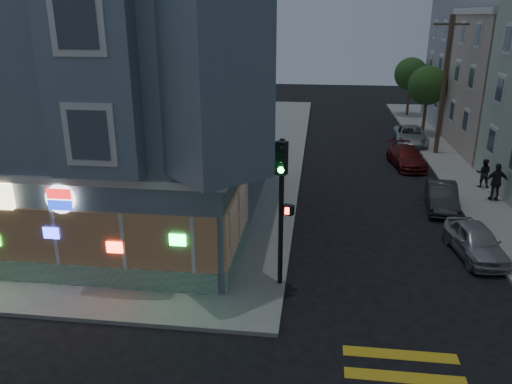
% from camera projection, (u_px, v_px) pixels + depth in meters
% --- Properties ---
extents(ground, '(120.00, 120.00, 0.00)m').
position_uv_depth(ground, '(161.00, 374.00, 13.39)').
color(ground, black).
rests_on(ground, ground).
extents(sidewalk_nw, '(33.00, 42.00, 0.15)m').
position_uv_depth(sidewalk_nw, '(78.00, 146.00, 36.47)').
color(sidewalk_nw, gray).
rests_on(sidewalk_nw, ground).
extents(corner_building, '(14.60, 14.60, 11.40)m').
position_uv_depth(corner_building, '(98.00, 92.00, 22.42)').
color(corner_building, slate).
rests_on(corner_building, sidewalk_nw).
extents(row_house_d, '(12.00, 8.60, 10.50)m').
position_uv_depth(row_house_d, '(512.00, 63.00, 41.02)').
color(row_house_d, '#9C97A7').
rests_on(row_house_d, sidewalk_ne).
extents(utility_pole, '(2.20, 0.30, 9.00)m').
position_uv_depth(utility_pole, '(444.00, 84.00, 32.77)').
color(utility_pole, '#4C3826').
rests_on(utility_pole, sidewalk_ne).
extents(street_tree_near, '(3.00, 3.00, 5.30)m').
position_uv_depth(street_tree_near, '(428.00, 86.00, 38.65)').
color(street_tree_near, '#4C3826').
rests_on(street_tree_near, sidewalk_ne).
extents(street_tree_far, '(3.00, 3.00, 5.30)m').
position_uv_depth(street_tree_far, '(411.00, 74.00, 46.12)').
color(street_tree_far, '#4C3826').
rests_on(street_tree_far, sidewalk_ne).
extents(pedestrian_a, '(0.90, 0.77, 1.59)m').
position_uv_depth(pedestrian_a, '(484.00, 173.00, 27.27)').
color(pedestrian_a, black).
rests_on(pedestrian_a, sidewalk_ne).
extents(pedestrian_b, '(1.16, 0.53, 1.94)m').
position_uv_depth(pedestrian_b, '(497.00, 182.00, 25.24)').
color(pedestrian_b, '#252129').
rests_on(pedestrian_b, sidewalk_ne).
extents(parked_car_a, '(1.97, 3.98, 1.31)m').
position_uv_depth(parked_car_a, '(476.00, 241.00, 19.75)').
color(parked_car_a, '#A7A9AF').
rests_on(parked_car_a, ground).
extents(parked_car_b, '(1.79, 4.02, 1.28)m').
position_uv_depth(parked_car_b, '(442.00, 196.00, 24.63)').
color(parked_car_b, '#313336').
rests_on(parked_car_b, ground).
extents(parked_car_c, '(2.30, 4.52, 1.26)m').
position_uv_depth(parked_car_c, '(406.00, 157.00, 31.52)').
color(parked_car_c, maroon).
rests_on(parked_car_c, ground).
extents(parked_car_d, '(2.51, 4.95, 1.34)m').
position_uv_depth(parked_car_d, '(410.00, 136.00, 36.88)').
color(parked_car_d, '#A9AEB4').
rests_on(parked_car_d, ground).
extents(traffic_signal, '(0.67, 0.58, 5.22)m').
position_uv_depth(traffic_signal, '(282.00, 190.00, 16.37)').
color(traffic_signal, black).
rests_on(traffic_signal, sidewalk_nw).
extents(fire_hydrant, '(0.51, 0.29, 0.88)m').
position_uv_depth(fire_hydrant, '(494.00, 190.00, 25.60)').
color(fire_hydrant, white).
rests_on(fire_hydrant, sidewalk_ne).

